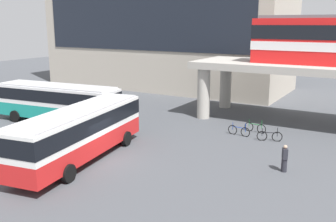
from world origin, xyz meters
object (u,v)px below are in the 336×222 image
at_px(bus_secondary, 57,100).
at_px(bicycle_blue, 239,131).
at_px(bicycle_green, 255,128).
at_px(station_building, 166,14).
at_px(bicycle_black, 270,136).
at_px(pedestrian_walking_across, 284,159).
at_px(bus_main, 80,129).

bearing_deg(bus_secondary, bicycle_blue, 16.34).
distance_m(bus_secondary, bicycle_green, 16.29).
bearing_deg(bicycle_green, station_building, 137.78).
bearing_deg(bicycle_black, station_building, 137.37).
bearing_deg(bicycle_blue, station_building, 133.90).
bearing_deg(pedestrian_walking_across, station_building, 133.13).
distance_m(bicycle_blue, bicycle_black, 2.38).
relative_size(bicycle_black, pedestrian_walking_across, 1.08).
relative_size(bus_main, bicycle_black, 6.63).
bearing_deg(bicycle_blue, bus_secondary, -163.66).
distance_m(bicycle_green, pedestrian_walking_across, 8.01).
xyz_separation_m(bus_secondary, bicycle_green, (15.17, 5.71, -1.63)).
distance_m(station_building, bicycle_black, 27.26).
xyz_separation_m(bus_secondary, pedestrian_walking_across, (19.09, -1.26, -1.26)).
bearing_deg(bus_main, bicycle_green, 57.68).
xyz_separation_m(station_building, pedestrian_walking_across, (21.25, -22.69, -8.66)).
bearing_deg(bicycle_black, bicycle_green, 133.24).
xyz_separation_m(bicycle_green, pedestrian_walking_across, (3.92, -6.97, 0.37)).
distance_m(station_building, pedestrian_walking_across, 32.27).
xyz_separation_m(bus_secondary, bicycle_black, (16.77, 4.01, -1.63)).
relative_size(bicycle_blue, bicycle_green, 1.00).
height_order(station_building, bicycle_green, station_building).
relative_size(bus_main, pedestrian_walking_across, 7.19).
distance_m(bicycle_blue, bicycle_green, 1.68).
relative_size(bus_main, bicycle_blue, 6.33).
bearing_deg(pedestrian_walking_across, bicycle_blue, 130.58).
bearing_deg(bus_secondary, station_building, 95.76).
distance_m(bus_secondary, bicycle_black, 17.32).
relative_size(bicycle_blue, pedestrian_walking_across, 1.14).
xyz_separation_m(station_building, bicycle_green, (17.33, -15.72, -9.03)).
height_order(bus_secondary, bicycle_black, bus_secondary).
xyz_separation_m(bicycle_blue, pedestrian_walking_across, (4.69, -5.48, 0.37)).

